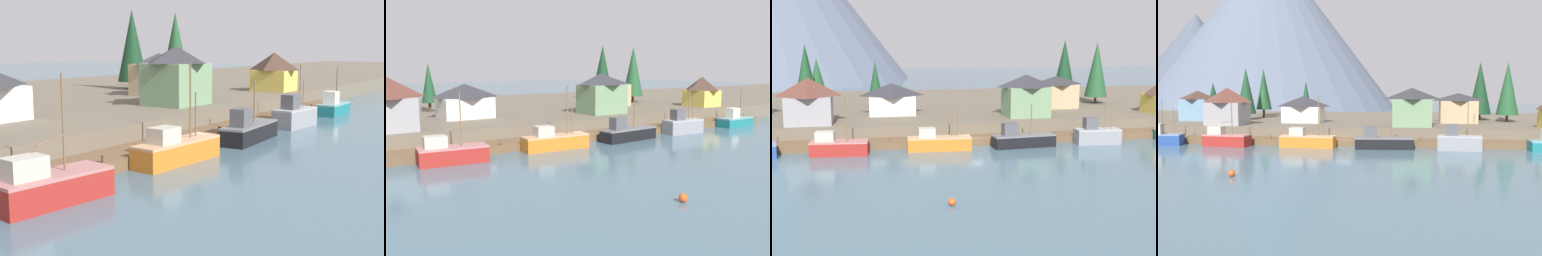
% 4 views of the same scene
% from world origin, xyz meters
% --- Properties ---
extents(ground_plane, '(400.00, 400.00, 1.00)m').
position_xyz_m(ground_plane, '(0.00, 20.00, -0.50)').
color(ground_plane, '#476675').
extents(dock, '(80.00, 4.00, 1.60)m').
position_xyz_m(dock, '(0.00, 1.99, 0.50)').
color(dock, brown).
rests_on(dock, ground_plane).
extents(fishing_boat_red, '(7.60, 3.44, 7.74)m').
position_xyz_m(fishing_boat_red, '(-18.74, -1.84, 1.12)').
color(fishing_boat_red, maroon).
rests_on(fishing_boat_red, ground_plane).
extents(fishing_boat_orange, '(8.74, 2.82, 8.02)m').
position_xyz_m(fishing_boat_orange, '(-5.54, -1.52, 1.11)').
color(fishing_boat_orange, '#CC6B1E').
rests_on(fishing_boat_orange, ground_plane).
extents(fishing_boat_black, '(9.02, 3.19, 5.95)m').
position_xyz_m(fishing_boat_black, '(6.36, -1.74, 1.09)').
color(fishing_boat_black, black).
rests_on(fishing_boat_black, ground_plane).
extents(fishing_boat_grey, '(6.56, 3.09, 7.26)m').
position_xyz_m(fishing_boat_grey, '(17.65, -1.67, 1.32)').
color(fishing_boat_grey, gray).
rests_on(fishing_boat_grey, ground_plane).
extents(fishing_boat_teal, '(6.82, 2.78, 6.37)m').
position_xyz_m(fishing_boat_teal, '(31.07, -1.53, 1.06)').
color(fishing_boat_teal, '#196B70').
rests_on(fishing_boat_teal, ground_plane).
extents(house_yellow, '(5.32, 5.94, 5.84)m').
position_xyz_m(house_yellow, '(35.04, 9.27, 5.49)').
color(house_yellow, gold).
rests_on(house_yellow, shoreline_bank).
extents(house_tan, '(7.43, 5.58, 5.85)m').
position_xyz_m(house_tan, '(19.82, 19.76, 5.48)').
color(house_tan, tan).
rests_on(house_tan, shoreline_bank).
extents(house_green, '(7.13, 5.90, 6.83)m').
position_xyz_m(house_green, '(10.80, 10.24, 5.99)').
color(house_green, '#6B8E66').
rests_on(house_green, shoreline_bank).
extents(conifer_near_right, '(4.75, 4.75, 12.52)m').
position_xyz_m(conifer_near_right, '(25.43, 29.41, 9.36)').
color(conifer_near_right, '#4C3823').
rests_on(conifer_near_right, shoreline_bank).
extents(conifer_mid_right, '(4.43, 4.43, 12.14)m').
position_xyz_m(conifer_mid_right, '(30.07, 24.32, 9.25)').
color(conifer_mid_right, '#4C3823').
rests_on(conifer_mid_right, shoreline_bank).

